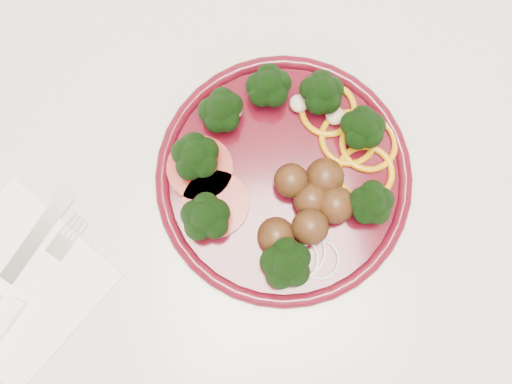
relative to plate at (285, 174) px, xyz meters
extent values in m
cube|color=silver|center=(-0.22, -0.02, -0.48)|extent=(2.40, 0.60, 0.87)
cube|color=silver|center=(-0.22, -0.02, -0.03)|extent=(2.40, 0.60, 0.03)
cylinder|color=#470813|center=(0.00, 0.00, -0.01)|extent=(0.25, 0.25, 0.01)
torus|color=#470813|center=(0.00, 0.00, -0.01)|extent=(0.26, 0.26, 0.01)
sphere|color=#4A2912|center=(0.02, -0.03, 0.01)|extent=(0.04, 0.04, 0.04)
sphere|color=#4A2912|center=(0.04, -0.01, 0.01)|extent=(0.04, 0.04, 0.04)
sphere|color=#4A2912|center=(-0.02, -0.06, 0.01)|extent=(0.04, 0.04, 0.04)
sphere|color=#4A2912|center=(0.01, -0.06, 0.01)|extent=(0.04, 0.04, 0.04)
sphere|color=#4A2912|center=(0.00, -0.01, 0.01)|extent=(0.04, 0.04, 0.04)
sphere|color=#4A2912|center=(0.04, -0.04, 0.01)|extent=(0.04, 0.04, 0.04)
torus|color=#CA8507|center=(0.07, 0.03, 0.00)|extent=(0.06, 0.06, 0.01)
torus|color=#CA8507|center=(0.08, -0.01, 0.00)|extent=(0.06, 0.06, 0.01)
torus|color=#CA8507|center=(0.06, 0.06, 0.00)|extent=(0.06, 0.06, 0.01)
torus|color=#CA8507|center=(0.09, 0.02, 0.00)|extent=(0.06, 0.06, 0.01)
cylinder|color=#720A07|center=(-0.08, 0.02, 0.00)|extent=(0.07, 0.07, 0.01)
cylinder|color=#720A07|center=(-0.07, -0.02, 0.00)|extent=(0.07, 0.07, 0.01)
torus|color=beige|center=(-0.01, -0.08, -0.01)|extent=(0.05, 0.05, 0.00)
torus|color=beige|center=(0.02, -0.09, -0.01)|extent=(0.04, 0.04, 0.00)
torus|color=beige|center=(0.00, -0.08, -0.01)|extent=(0.06, 0.06, 0.00)
ellipsoid|color=#C6B793|center=(0.03, 0.07, 0.00)|extent=(0.02, 0.02, 0.01)
ellipsoid|color=#C6B793|center=(-0.04, 0.07, 0.00)|extent=(0.02, 0.02, 0.01)
ellipsoid|color=#C6B793|center=(0.06, 0.05, 0.00)|extent=(0.02, 0.02, 0.01)
cube|color=white|center=(-0.28, -0.06, -0.02)|extent=(0.21, 0.21, 0.00)
cube|color=silver|center=(-0.25, -0.01, -0.01)|extent=(0.08, 0.09, 0.00)
cube|color=silver|center=(-0.23, -0.03, -0.01)|extent=(0.03, 0.03, 0.00)
cube|color=silver|center=(-0.21, -0.02, -0.01)|extent=(0.02, 0.02, 0.00)
cube|color=silver|center=(-0.21, -0.01, -0.01)|extent=(0.02, 0.02, 0.00)
cube|color=silver|center=(-0.22, -0.01, -0.01)|extent=(0.02, 0.02, 0.00)
cube|color=silver|center=(-0.22, -0.01, -0.01)|extent=(0.02, 0.02, 0.00)
camera|label=1|loc=(-0.05, -0.12, 0.62)|focal=45.00mm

